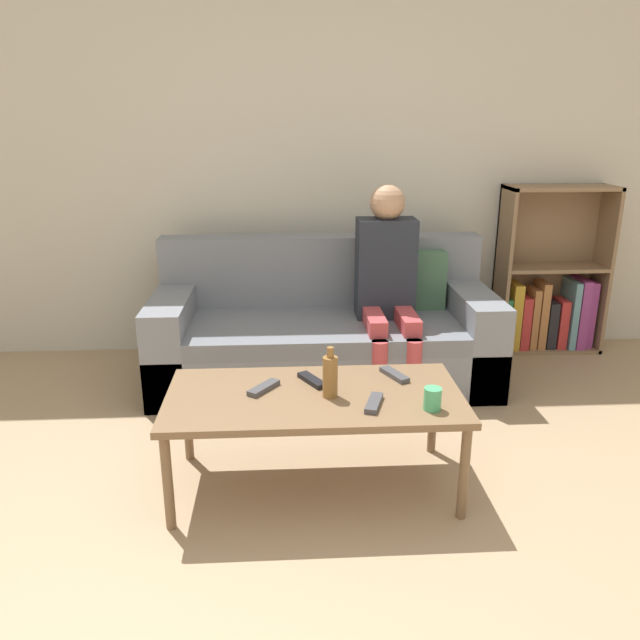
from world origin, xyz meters
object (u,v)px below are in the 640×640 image
object	(u,v)px
tv_remote_2	(374,403)
cup_near	(433,399)
couch	(325,335)
tv_remote_3	(312,380)
bottle	(330,376)
bookshelf	(548,291)
tv_remote_0	(394,375)
tv_remote_1	(264,388)
coffee_table	(314,402)
person_adult	(387,275)

from	to	relation	value
tv_remote_2	cup_near	bearing A→B (deg)	6.24
couch	tv_remote_3	size ratio (longest dim) A/B	11.65
tv_remote_2	bottle	xyz separation A→B (m)	(-0.17, 0.10, 0.08)
bookshelf	cup_near	bearing A→B (deg)	-124.17
couch	tv_remote_0	xyz separation A→B (m)	(0.24, -1.04, 0.17)
tv_remote_0	tv_remote_1	xyz separation A→B (m)	(-0.57, -0.11, 0.00)
tv_remote_3	bottle	bearing A→B (deg)	-94.07
tv_remote_0	tv_remote_2	xyz separation A→B (m)	(-0.13, -0.28, 0.00)
tv_remote_0	tv_remote_2	size ratio (longest dim) A/B	0.99
couch	bookshelf	distance (m)	1.61
coffee_table	tv_remote_1	xyz separation A→B (m)	(-0.21, 0.05, 0.05)
coffee_table	bottle	world-z (taller)	bottle
tv_remote_1	bottle	world-z (taller)	bottle
person_adult	cup_near	xyz separation A→B (m)	(-0.02, -1.29, -0.18)
person_adult	cup_near	distance (m)	1.30
coffee_table	tv_remote_1	world-z (taller)	tv_remote_1
couch	cup_near	world-z (taller)	couch
coffee_table	tv_remote_0	bearing A→B (deg)	23.30
bottle	tv_remote_2	bearing A→B (deg)	-30.04
couch	tv_remote_1	world-z (taller)	couch
tv_remote_1	tv_remote_2	world-z (taller)	same
couch	bookshelf	bearing A→B (deg)	15.51
tv_remote_2	bottle	size ratio (longest dim) A/B	0.82
bookshelf	tv_remote_0	world-z (taller)	bookshelf
tv_remote_1	bottle	xyz separation A→B (m)	(0.28, -0.08, 0.08)
person_adult	cup_near	world-z (taller)	person_adult
tv_remote_1	tv_remote_2	size ratio (longest dim) A/B	0.94
bookshelf	bottle	size ratio (longest dim) A/B	5.16
cup_near	tv_remote_2	size ratio (longest dim) A/B	0.52
couch	person_adult	bearing A→B (deg)	-12.39
bookshelf	tv_remote_2	bearing A→B (deg)	-129.53
person_adult	couch	bearing A→B (deg)	167.30
couch	bottle	size ratio (longest dim) A/B	9.27
person_adult	tv_remote_2	xyz separation A→B (m)	(-0.25, -1.24, -0.21)
bottle	tv_remote_3	bearing A→B (deg)	115.26
bookshelf	cup_near	xyz separation A→B (m)	(-1.22, -1.80, 0.08)
tv_remote_2	tv_remote_3	distance (m)	0.34
tv_remote_2	tv_remote_3	size ratio (longest dim) A/B	1.03
couch	tv_remote_3	xyz separation A→B (m)	(-0.13, -1.08, 0.17)
coffee_table	tv_remote_2	xyz separation A→B (m)	(0.23, -0.12, 0.05)
tv_remote_3	bottle	xyz separation A→B (m)	(0.07, -0.14, 0.08)
cup_near	bottle	distance (m)	0.42
coffee_table	tv_remote_2	size ratio (longest dim) A/B	6.98
tv_remote_1	tv_remote_3	xyz separation A→B (m)	(0.21, 0.07, 0.00)
bookshelf	tv_remote_3	world-z (taller)	bookshelf
couch	tv_remote_2	bearing A→B (deg)	-85.34
cup_near	bookshelf	bearing A→B (deg)	55.83
cup_near	coffee_table	bearing A→B (deg)	159.44
tv_remote_1	tv_remote_2	xyz separation A→B (m)	(0.44, -0.17, 0.00)
tv_remote_2	couch	bearing A→B (deg)	112.70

